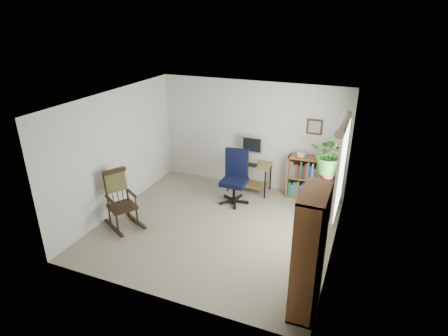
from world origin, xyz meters
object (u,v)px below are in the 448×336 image
at_px(office_chair, 234,178).
at_px(low_bookshelf, 308,178).
at_px(rocking_chair, 121,199).
at_px(tall_bookshelf, 309,253).
at_px(desk, 249,177).

distance_m(office_chair, low_bookshelf, 1.60).
bearing_deg(rocking_chair, tall_bookshelf, -71.05).
xyz_separation_m(desk, office_chair, (-0.11, -0.67, 0.24)).
bearing_deg(tall_bookshelf, desk, 120.77).
bearing_deg(office_chair, low_bookshelf, 22.85).
height_order(desk, rocking_chair, rocking_chair).
height_order(desk, tall_bookshelf, tall_bookshelf).
bearing_deg(desk, rocking_chair, -126.52).
distance_m(desk, low_bookshelf, 1.29).
relative_size(desk, low_bookshelf, 0.99).
xyz_separation_m(desk, rocking_chair, (-1.70, -2.30, 0.22)).
distance_m(rocking_chair, low_bookshelf, 3.84).
bearing_deg(rocking_chair, low_bookshelf, -19.22).
distance_m(desk, tall_bookshelf, 3.65).
distance_m(desk, rocking_chair, 2.87).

